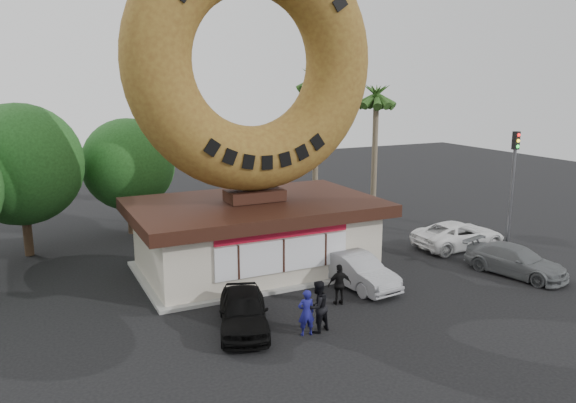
% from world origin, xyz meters
% --- Properties ---
extents(ground, '(90.00, 90.00, 0.00)m').
position_xyz_m(ground, '(0.00, 0.00, 0.00)').
color(ground, black).
rests_on(ground, ground).
extents(donut_shop, '(11.20, 7.20, 3.80)m').
position_xyz_m(donut_shop, '(0.00, 5.98, 1.77)').
color(donut_shop, beige).
rests_on(donut_shop, ground).
extents(giant_donut, '(11.37, 2.90, 11.37)m').
position_xyz_m(giant_donut, '(0.00, 6.00, 9.49)').
color(giant_donut, olive).
rests_on(giant_donut, donut_shop).
extents(tree_west, '(6.00, 6.00, 7.65)m').
position_xyz_m(tree_west, '(-9.50, 13.00, 4.64)').
color(tree_west, '#473321').
rests_on(tree_west, ground).
extents(tree_mid, '(5.20, 5.20, 6.63)m').
position_xyz_m(tree_mid, '(-4.00, 15.00, 4.02)').
color(tree_mid, '#473321').
rests_on(tree_mid, ground).
extents(palm_near, '(2.60, 2.60, 9.75)m').
position_xyz_m(palm_near, '(7.50, 14.00, 8.41)').
color(palm_near, '#726651').
rests_on(palm_near, ground).
extents(palm_far, '(2.60, 2.60, 8.75)m').
position_xyz_m(palm_far, '(11.00, 12.50, 7.48)').
color(palm_far, '#726651').
rests_on(palm_far, ground).
extents(street_lamp, '(2.11, 0.20, 8.00)m').
position_xyz_m(street_lamp, '(-1.86, 16.00, 4.48)').
color(street_lamp, '#59595E').
rests_on(street_lamp, ground).
extents(traffic_signal, '(0.30, 0.38, 6.07)m').
position_xyz_m(traffic_signal, '(14.00, 3.99, 3.87)').
color(traffic_signal, '#59595E').
rests_on(traffic_signal, ground).
extents(person_left, '(0.65, 0.47, 1.67)m').
position_xyz_m(person_left, '(-1.08, -1.19, 0.83)').
color(person_left, navy).
rests_on(person_left, ground).
extents(person_center, '(1.07, 0.93, 1.87)m').
position_xyz_m(person_center, '(-0.58, -1.10, 0.94)').
color(person_center, black).
rests_on(person_center, ground).
extents(person_right, '(1.02, 0.57, 1.65)m').
position_xyz_m(person_right, '(1.37, 0.66, 0.83)').
color(person_right, black).
rests_on(person_right, ground).
extents(car_black, '(2.94, 4.51, 1.43)m').
position_xyz_m(car_black, '(-2.87, 0.19, 0.71)').
color(car_black, black).
rests_on(car_black, ground).
extents(car_silver, '(2.02, 4.47, 1.42)m').
position_xyz_m(car_silver, '(3.07, 2.07, 0.71)').
color(car_silver, gray).
rests_on(car_silver, ground).
extents(car_grey, '(3.01, 4.94, 1.34)m').
position_xyz_m(car_grey, '(10.37, 0.15, 0.67)').
color(car_grey, slate).
rests_on(car_grey, ground).
extents(car_white, '(5.06, 2.36, 1.40)m').
position_xyz_m(car_white, '(10.99, 4.51, 0.70)').
color(car_white, white).
rests_on(car_white, ground).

